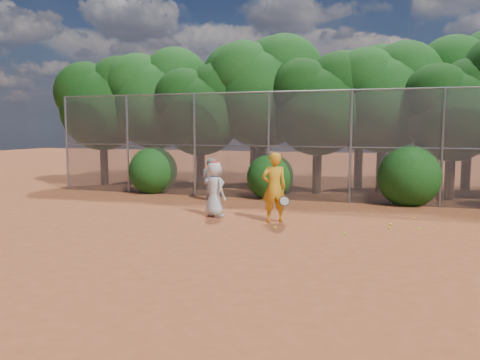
% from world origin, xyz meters
% --- Properties ---
extents(ground, '(80.00, 80.00, 0.00)m').
position_xyz_m(ground, '(0.00, 0.00, 0.00)').
color(ground, brown).
rests_on(ground, ground).
extents(fence_back, '(20.05, 0.09, 4.03)m').
position_xyz_m(fence_back, '(-0.12, 6.00, 2.05)').
color(fence_back, gray).
rests_on(fence_back, ground).
extents(tree_0, '(4.38, 3.81, 6.00)m').
position_xyz_m(tree_0, '(-9.44, 8.04, 3.93)').
color(tree_0, black).
rests_on(tree_0, ground).
extents(tree_1, '(4.64, 4.03, 6.35)m').
position_xyz_m(tree_1, '(-6.94, 8.54, 4.16)').
color(tree_1, black).
rests_on(tree_1, ground).
extents(tree_2, '(3.99, 3.47, 5.47)m').
position_xyz_m(tree_2, '(-4.45, 7.83, 3.58)').
color(tree_2, black).
rests_on(tree_2, ground).
extents(tree_3, '(4.89, 4.26, 6.70)m').
position_xyz_m(tree_3, '(-1.94, 8.84, 4.40)').
color(tree_3, black).
rests_on(tree_3, ground).
extents(tree_4, '(4.19, 3.64, 5.73)m').
position_xyz_m(tree_4, '(0.55, 8.24, 3.76)').
color(tree_4, black).
rests_on(tree_4, ground).
extents(tree_5, '(4.51, 3.92, 6.17)m').
position_xyz_m(tree_5, '(3.06, 9.04, 4.05)').
color(tree_5, black).
rests_on(tree_5, ground).
extents(tree_6, '(3.86, 3.36, 5.29)m').
position_xyz_m(tree_6, '(5.55, 8.03, 3.47)').
color(tree_6, black).
rests_on(tree_6, ground).
extents(tree_9, '(4.83, 4.20, 6.62)m').
position_xyz_m(tree_9, '(-7.94, 10.84, 4.34)').
color(tree_9, black).
rests_on(tree_9, ground).
extents(tree_10, '(5.15, 4.48, 7.06)m').
position_xyz_m(tree_10, '(-2.93, 11.05, 4.63)').
color(tree_10, black).
rests_on(tree_10, ground).
extents(tree_11, '(4.64, 4.03, 6.35)m').
position_xyz_m(tree_11, '(2.06, 10.64, 4.16)').
color(tree_11, black).
rests_on(tree_11, ground).
extents(tree_12, '(5.02, 4.37, 6.88)m').
position_xyz_m(tree_12, '(6.56, 11.24, 4.51)').
color(tree_12, black).
rests_on(tree_12, ground).
extents(bush_0, '(2.00, 2.00, 2.00)m').
position_xyz_m(bush_0, '(-6.00, 6.30, 1.00)').
color(bush_0, '#103F0F').
rests_on(bush_0, ground).
extents(bush_1, '(1.80, 1.80, 1.80)m').
position_xyz_m(bush_1, '(-1.00, 6.30, 0.90)').
color(bush_1, '#103F0F').
rests_on(bush_1, ground).
extents(bush_2, '(2.20, 2.20, 2.20)m').
position_xyz_m(bush_2, '(4.00, 6.30, 1.10)').
color(bush_2, '#103F0F').
rests_on(bush_2, ground).
extents(player_yellow, '(0.95, 0.77, 1.99)m').
position_xyz_m(player_yellow, '(0.22, 1.88, 1.00)').
color(player_yellow, orange).
rests_on(player_yellow, ground).
extents(player_teen, '(0.97, 0.90, 1.70)m').
position_xyz_m(player_teen, '(-1.69, 2.12, 0.84)').
color(player_teen, silver).
rests_on(player_teen, ground).
extents(player_white, '(0.96, 0.89, 1.58)m').
position_xyz_m(player_white, '(-2.97, 5.10, 0.79)').
color(player_white, silver).
rests_on(player_white, ground).
extents(ball_0, '(0.07, 0.07, 0.07)m').
position_xyz_m(ball_0, '(3.43, 2.33, 0.03)').
color(ball_0, yellow).
rests_on(ball_0, ground).
extents(ball_1, '(0.07, 0.07, 0.07)m').
position_xyz_m(ball_1, '(3.38, 1.95, 0.03)').
color(ball_1, yellow).
rests_on(ball_1, ground).
extents(ball_2, '(0.07, 0.07, 0.07)m').
position_xyz_m(ball_2, '(2.31, 0.79, 0.03)').
color(ball_2, yellow).
rests_on(ball_2, ground).
extents(ball_3, '(0.07, 0.07, 0.07)m').
position_xyz_m(ball_3, '(4.13, 1.97, 0.03)').
color(ball_3, yellow).
rests_on(ball_3, ground).
extents(ball_4, '(0.07, 0.07, 0.07)m').
position_xyz_m(ball_4, '(0.46, 1.01, 0.03)').
color(ball_4, yellow).
rests_on(ball_4, ground).
extents(ball_5, '(0.07, 0.07, 0.07)m').
position_xyz_m(ball_5, '(4.08, 3.46, 0.03)').
color(ball_5, yellow).
rests_on(ball_5, ground).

